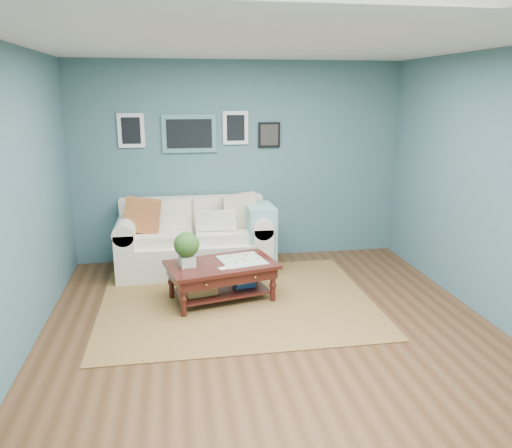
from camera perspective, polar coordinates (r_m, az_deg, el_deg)
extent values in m
plane|color=brown|center=(4.93, 2.09, -12.75)|extent=(5.00, 5.00, 0.00)
plane|color=white|center=(4.39, 2.45, 20.27)|extent=(5.00, 5.00, 0.00)
cube|color=#456B7A|center=(6.90, -1.90, 7.06)|extent=(4.50, 0.02, 2.70)
cube|color=#456B7A|center=(2.19, 15.58, -10.90)|extent=(4.50, 0.02, 2.70)
cube|color=#456B7A|center=(4.59, -26.45, 1.54)|extent=(0.02, 5.00, 2.70)
cube|color=#456B7A|center=(5.38, 26.48, 3.29)|extent=(0.02, 5.00, 2.70)
cube|color=slate|center=(6.78, -7.64, 10.20)|extent=(0.72, 0.03, 0.50)
cube|color=black|center=(6.76, -7.63, 10.19)|extent=(0.60, 0.01, 0.38)
cube|color=white|center=(6.80, -14.09, 10.32)|extent=(0.34, 0.03, 0.44)
cube|color=white|center=(6.82, -2.35, 10.93)|extent=(0.34, 0.03, 0.44)
cube|color=black|center=(6.90, 1.51, 10.15)|extent=(0.30, 0.03, 0.34)
cube|color=brown|center=(5.68, -2.21, -8.80)|extent=(2.99, 2.40, 0.01)
cube|color=white|center=(6.61, -7.05, -3.52)|extent=(1.45, 0.90, 0.43)
cube|color=white|center=(6.82, -7.29, 1.06)|extent=(1.90, 0.22, 0.49)
cube|color=white|center=(6.60, -14.46, -2.97)|extent=(0.25, 0.90, 0.63)
cube|color=white|center=(6.66, 0.25, -2.34)|extent=(0.25, 0.90, 0.63)
cylinder|color=white|center=(6.52, -14.63, -0.32)|extent=(0.27, 0.90, 0.27)
cylinder|color=white|center=(6.57, 0.25, 0.30)|extent=(0.27, 0.90, 0.27)
cube|color=white|center=(6.47, -10.54, -1.47)|extent=(0.74, 0.57, 0.13)
cube|color=white|center=(6.49, -3.67, -1.18)|extent=(0.74, 0.57, 0.13)
cube|color=white|center=(6.68, -10.60, 1.27)|extent=(0.74, 0.12, 0.37)
cube|color=white|center=(6.70, -3.95, 1.54)|extent=(0.74, 0.12, 0.37)
cube|color=#B64C2C|center=(6.41, -12.85, 0.97)|extent=(0.49, 0.18, 0.48)
cube|color=beige|center=(6.52, -1.82, 1.56)|extent=(0.48, 0.18, 0.47)
cube|color=beige|center=(6.39, -4.58, 0.40)|extent=(0.51, 0.12, 0.25)
cube|color=#7CB5B3|center=(6.50, 0.43, -1.37)|extent=(0.35, 0.56, 0.82)
cube|color=black|center=(5.58, -3.98, -4.66)|extent=(1.31, 0.95, 0.04)
cube|color=black|center=(5.61, -3.97, -5.42)|extent=(1.22, 0.85, 0.12)
cube|color=black|center=(5.69, -3.93, -7.63)|extent=(1.10, 0.73, 0.02)
sphere|color=gold|center=(5.25, -5.71, -6.92)|extent=(0.03, 0.03, 0.03)
sphere|color=gold|center=(5.42, -0.10, -6.12)|extent=(0.03, 0.03, 0.03)
cylinder|color=black|center=(5.29, -8.31, -8.50)|extent=(0.06, 0.06, 0.40)
cylinder|color=black|center=(5.60, 1.95, -6.97)|extent=(0.06, 0.06, 0.40)
cylinder|color=black|center=(5.77, -9.66, -6.53)|extent=(0.06, 0.06, 0.40)
cylinder|color=black|center=(6.06, -0.16, -5.25)|extent=(0.06, 0.06, 0.40)
cube|color=silver|center=(5.50, -7.87, -4.20)|extent=(0.19, 0.19, 0.12)
sphere|color=#2B551D|center=(5.44, -7.94, -2.34)|extent=(0.28, 0.28, 0.28)
cube|color=silver|center=(5.65, -1.62, -4.13)|extent=(0.57, 0.57, 0.01)
cube|color=#A57441|center=(5.58, -6.36, -6.93)|extent=(0.38, 0.31, 0.20)
cube|color=navy|center=(5.77, -1.39, -6.56)|extent=(0.27, 0.23, 0.11)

